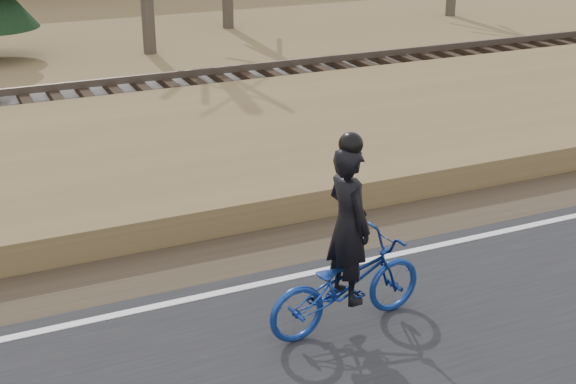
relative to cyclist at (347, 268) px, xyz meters
name	(u,v)px	position (x,y,z in m)	size (l,w,h in m)	color
ground	(439,257)	(2.01, 1.07, -0.78)	(120.00, 120.00, 0.00)	brown
road	(572,349)	(2.01, -1.43, -0.75)	(120.00, 6.00, 0.06)	black
edge_line	(431,247)	(2.01, 1.27, -0.71)	(120.00, 0.12, 0.01)	silver
shoulder	(393,222)	(2.01, 2.27, -0.76)	(120.00, 1.60, 0.04)	#473A2B
embankment	(305,149)	(2.01, 5.27, -0.56)	(120.00, 5.00, 0.44)	brown
ballast	(230,97)	(2.01, 9.07, -0.55)	(120.00, 3.00, 0.45)	slate
railroad	(229,84)	(2.01, 9.07, -0.25)	(120.00, 2.40, 0.29)	black
cyclist	(347,268)	(0.00, 0.00, 0.00)	(2.02, 0.89, 2.28)	navy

